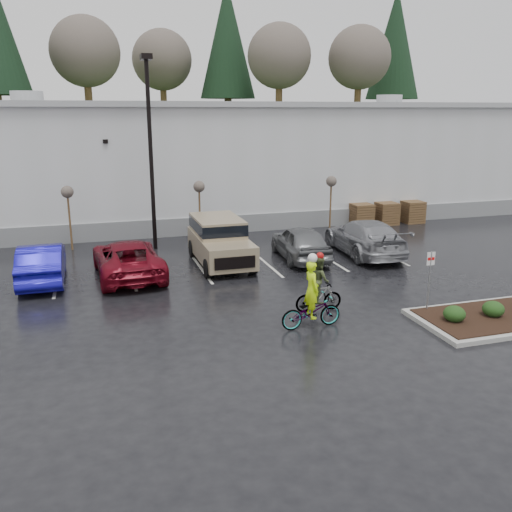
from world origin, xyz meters
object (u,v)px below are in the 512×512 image
object	(u,v)px
pallet_stack_b	(386,213)
sapling_west	(68,195)
car_far_silver	(364,237)
pallet_stack_c	(412,212)
pallet_stack_a	(361,215)
fire_lane_sign	(430,274)
car_red	(128,259)
suv_tan	(221,242)
sapling_mid	(199,190)
car_grey	(300,242)
lamppost	(150,133)
cyclist_hivis	(311,305)
car_blue	(42,263)
cyclist_olive	(319,290)
sapling_east	(331,184)

from	to	relation	value
pallet_stack_b	sapling_west	bearing A→B (deg)	-176.86
car_far_silver	pallet_stack_c	bearing A→B (deg)	-133.42
pallet_stack_a	fire_lane_sign	distance (m)	14.60
car_red	suv_tan	size ratio (longest dim) A/B	1.08
sapling_west	car_red	size ratio (longest dim) A/B	0.58
sapling_mid	car_red	size ratio (longest dim) A/B	0.58
sapling_west	car_grey	size ratio (longest dim) A/B	0.68
lamppost	suv_tan	size ratio (longest dim) A/B	1.81
pallet_stack_c	car_red	size ratio (longest dim) A/B	0.24
cyclist_hivis	pallet_stack_a	bearing A→B (deg)	-36.09
sapling_mid	pallet_stack_c	bearing A→B (deg)	4.24
fire_lane_sign	car_far_silver	distance (m)	8.02
sapling_mid	car_red	world-z (taller)	sapling_mid
sapling_west	suv_tan	xyz separation A→B (m)	(6.49, -4.76, -1.70)
pallet_stack_b	car_blue	xyz separation A→B (m)	(-19.19, -6.13, 0.11)
pallet_stack_b	suv_tan	distance (m)	13.06
pallet_stack_b	car_blue	size ratio (longest dim) A/B	0.28
pallet_stack_a	pallet_stack_c	world-z (taller)	same
car_blue	cyclist_olive	xyz separation A→B (m)	(9.35, -6.37, -0.01)
pallet_stack_c	sapling_west	bearing A→B (deg)	-177.14
sapling_west	car_far_silver	world-z (taller)	sapling_west
fire_lane_sign	car_red	bearing A→B (deg)	141.88
sapling_mid	car_blue	distance (m)	9.29
suv_tan	car_grey	distance (m)	3.78
lamppost	car_red	bearing A→B (deg)	-110.38
car_red	cyclist_hivis	world-z (taller)	cyclist_hivis
fire_lane_sign	cyclist_olive	distance (m)	3.74
sapling_mid	fire_lane_sign	world-z (taller)	sapling_mid
sapling_mid	pallet_stack_a	world-z (taller)	sapling_mid
pallet_stack_b	pallet_stack_c	bearing A→B (deg)	0.00
cyclist_olive	sapling_east	bearing A→B (deg)	-25.81
sapling_west	sapling_mid	size ratio (longest dim) A/B	1.00
lamppost	car_grey	size ratio (longest dim) A/B	1.97
pallet_stack_c	car_far_silver	xyz separation A→B (m)	(-6.48, -5.99, 0.17)
sapling_mid	pallet_stack_a	distance (m)	10.26
pallet_stack_c	sapling_mid	bearing A→B (deg)	-175.76
sapling_mid	cyclist_olive	bearing A→B (deg)	-80.84
pallet_stack_c	car_far_silver	size ratio (longest dim) A/B	0.23
sapling_west	car_red	distance (m)	6.21
sapling_mid	pallet_stack_b	size ratio (longest dim) A/B	2.37
fire_lane_sign	cyclist_hivis	size ratio (longest dim) A/B	0.90
pallet_stack_a	suv_tan	world-z (taller)	suv_tan
sapling_east	suv_tan	xyz separation A→B (m)	(-7.51, -4.76, -1.70)
car_blue	sapling_mid	bearing A→B (deg)	-146.32
pallet_stack_c	car_far_silver	world-z (taller)	car_far_silver
pallet_stack_c	cyclist_olive	bearing A→B (deg)	-132.97
sapling_mid	fire_lane_sign	xyz separation A→B (m)	(5.30, -12.80, -1.32)
pallet_stack_c	pallet_stack_a	bearing A→B (deg)	180.00
car_far_silver	suv_tan	bearing A→B (deg)	1.95
suv_tan	pallet_stack_c	bearing A→B (deg)	23.10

